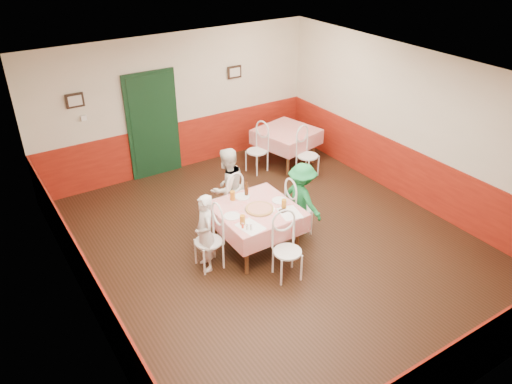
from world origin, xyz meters
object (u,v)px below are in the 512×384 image
chair_right (299,210)px  chair_second_a (257,151)px  chair_second_b (308,156)px  chair_near (287,252)px  glass_a (242,220)px  glass_b (284,204)px  diner_far (227,188)px  diner_right (302,199)px  main_table (256,229)px  second_table (286,147)px  chair_left (209,242)px  chair_far (229,202)px  glass_c (233,196)px  diner_left (205,233)px  pizza (260,209)px  beer_bottle (246,189)px  wallet (283,211)px

chair_right → chair_second_a: bearing=-10.1°
chair_second_b → chair_near: bearing=-146.3°
glass_a → glass_b: glass_a is taller
diner_far → diner_right: bearing=120.6°
main_table → chair_near: (0.00, -0.85, 0.08)m
chair_right → chair_second_b: size_ratio=1.00×
second_table → glass_b: glass_b is taller
chair_left → diner_right: 1.76m
chair_second_a → glass_a: 3.25m
diner_far → chair_far: bearing=75.6°
glass_b → glass_c: bearing=130.6°
glass_c → chair_right: bearing=-22.2°
chair_left → chair_right: 1.70m
chair_second_a → diner_left: size_ratio=0.72×
main_table → diner_left: 0.93m
main_table → diner_far: 0.96m
chair_second_a → chair_second_b: size_ratio=1.00×
pizza → chair_second_a: bearing=58.0°
chair_far → beer_bottle: beer_bottle is taller
chair_near → glass_c: (-0.17, 1.27, 0.39)m
glass_c → wallet: 0.87m
diner_right → diner_left: bearing=83.2°
wallet → diner_left: diner_left is taller
chair_second_a → wallet: chair_second_a is taller
glass_b → diner_right: diner_right is taller
wallet → glass_b: bearing=48.2°
chair_right → pizza: bearing=100.1°
glass_a → glass_c: size_ratio=0.96×
chair_second_b → chair_second_a: bearing=121.8°
chair_left → chair_far: 1.20m
chair_second_b → glass_a: glass_a is taller
diner_far → glass_a: bearing=56.3°
wallet → pizza: bearing=139.1°
pizza → diner_right: diner_right is taller
glass_b → chair_left: bearing=169.8°
chair_left → glass_c: size_ratio=5.88×
second_table → chair_far: chair_far is taller
chair_right → glass_c: glass_c is taller
glass_a → beer_bottle: bearing=54.3°
chair_right → second_table: bearing=-25.6°
main_table → diner_right: 0.94m
main_table → diner_right: diner_right is taller
chair_second_b → diner_right: size_ratio=0.71×
chair_left → diner_far: size_ratio=0.64×
chair_right → chair_second_b: 2.11m
glass_b → diner_far: bearing=108.5°
main_table → glass_c: bearing=112.5°
chair_far → diner_far: (-0.00, 0.05, 0.26)m
wallet → diner_right: 0.68m
chair_far → glass_b: (0.38, -1.07, 0.38)m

